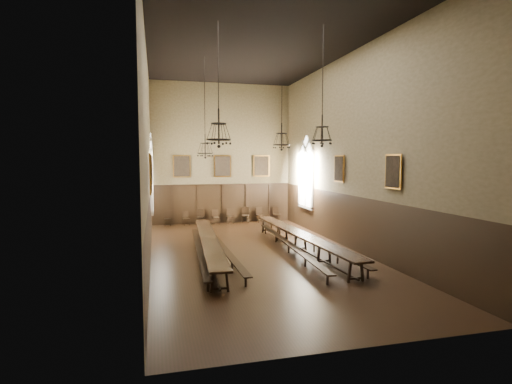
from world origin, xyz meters
name	(u,v)px	position (x,y,z in m)	size (l,w,h in m)	color
floor	(256,254)	(0.00, 0.00, -0.01)	(9.00, 18.00, 0.02)	black
ceiling	(256,43)	(0.00, 0.00, 9.01)	(9.00, 18.00, 0.02)	black
wall_back	(222,154)	(0.00, 9.01, 4.50)	(9.00, 0.02, 9.00)	#7F6F4E
wall_front	(361,143)	(0.00, -9.01, 4.50)	(9.00, 0.02, 9.00)	#7F6F4E
wall_left	(147,151)	(-4.51, 0.00, 4.50)	(0.02, 18.00, 9.00)	#7F6F4E
wall_right	(352,152)	(4.51, 0.00, 4.50)	(0.02, 18.00, 9.00)	#7F6F4E
wainscot_panelling	(256,226)	(0.00, 0.00, 1.25)	(9.00, 18.00, 2.50)	black
table_left	(209,247)	(-2.07, 0.07, 0.40)	(1.33, 10.32, 0.80)	black
table_right	(300,242)	(2.09, 0.11, 0.41)	(1.21, 10.63, 0.83)	black
bench_left_outer	(200,252)	(-2.48, -0.12, 0.27)	(0.74, 9.32, 0.42)	black
bench_left_inner	(222,249)	(-1.49, 0.25, 0.28)	(0.41, 9.78, 0.44)	black
bench_right_inner	(289,247)	(1.46, -0.11, 0.29)	(0.78, 10.04, 0.45)	black
bench_right_outer	(314,246)	(2.62, -0.22, 0.26)	(0.89, 9.12, 0.41)	black
chair_0	(168,222)	(-3.54, 8.53, 0.27)	(0.41, 0.41, 0.91)	black
chair_1	(186,221)	(-2.40, 8.53, 0.26)	(0.45, 0.45, 0.87)	black
chair_2	(201,220)	(-1.49, 8.60, 0.29)	(0.54, 0.55, 0.97)	black
chair_3	(216,220)	(-0.54, 8.47, 0.27)	(0.45, 0.45, 0.90)	black
chair_4	(230,219)	(0.41, 8.53, 0.28)	(0.42, 0.42, 0.92)	black
chair_5	(245,218)	(1.44, 8.58, 0.31)	(0.57, 0.57, 1.02)	black
chair_6	(260,218)	(2.41, 8.53, 0.29)	(0.50, 0.50, 0.97)	black
chair_7	(276,217)	(3.58, 8.61, 0.30)	(0.53, 0.53, 0.99)	black
chandelier_back_left	(205,146)	(-1.86, 2.70, 4.79)	(0.75, 0.75, 4.70)	black
chandelier_back_right	(282,139)	(1.92, 2.42, 5.15)	(0.87, 0.87, 4.29)	black
chandelier_front_left	(219,132)	(-1.99, -2.39, 5.13)	(0.88, 0.88, 4.30)	black
chandelier_front_right	(322,132)	(1.74, -2.95, 5.17)	(0.75, 0.75, 4.28)	black
portrait_back_0	(182,166)	(-2.60, 8.88, 3.70)	(1.10, 0.12, 1.40)	#B97D2C
portrait_back_1	(223,166)	(0.00, 8.88, 3.70)	(1.10, 0.12, 1.40)	#B97D2C
portrait_back_2	(261,166)	(2.60, 8.88, 3.70)	(1.10, 0.12, 1.40)	#B97D2C
portrait_left_0	(151,170)	(-4.38, 1.00, 3.70)	(0.12, 1.00, 1.30)	#B97D2C
portrait_left_1	(150,174)	(-4.38, -3.50, 3.70)	(0.12, 1.00, 1.30)	#B97D2C
portrait_right_0	(339,169)	(4.38, 1.00, 3.70)	(0.12, 1.00, 1.30)	#B97D2C
portrait_right_1	(393,172)	(4.38, -3.50, 3.70)	(0.12, 1.00, 1.30)	#B97D2C
window_right	(306,172)	(4.43, 5.50, 3.40)	(0.20, 2.20, 4.60)	white
window_left	(151,173)	(-4.43, 5.50, 3.40)	(0.20, 2.20, 4.60)	white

